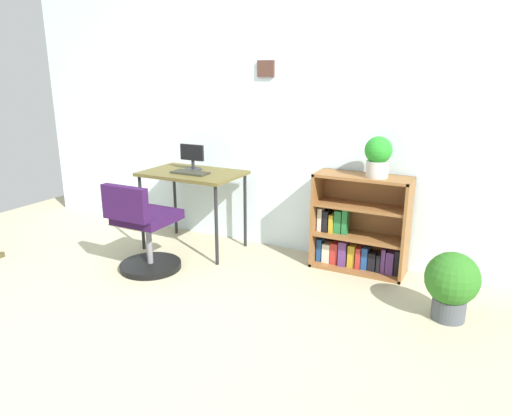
# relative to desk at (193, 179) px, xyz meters

# --- Properties ---
(ground_plane) EXTENTS (6.24, 6.24, 0.00)m
(ground_plane) POSITION_rel_desk_xyz_m (0.39, -1.71, -0.68)
(ground_plane) COLOR #B1AA89
(wall_back) EXTENTS (5.20, 0.12, 2.48)m
(wall_back) POSITION_rel_desk_xyz_m (0.39, 0.44, 0.56)
(wall_back) COLOR silver
(wall_back) RESTS_ON ground_plane
(desk) EXTENTS (0.90, 0.59, 0.74)m
(desk) POSITION_rel_desk_xyz_m (0.00, 0.00, 0.00)
(desk) COLOR brown
(desk) RESTS_ON ground_plane
(monitor) EXTENTS (0.25, 0.16, 0.24)m
(monitor) POSITION_rel_desk_xyz_m (-0.05, 0.08, 0.19)
(monitor) COLOR #262628
(monitor) RESTS_ON desk
(keyboard) EXTENTS (0.34, 0.15, 0.02)m
(keyboard) POSITION_rel_desk_xyz_m (0.03, -0.08, 0.08)
(keyboard) COLOR #2E2F24
(keyboard) RESTS_ON desk
(office_chair) EXTENTS (0.52, 0.55, 0.78)m
(office_chair) POSITION_rel_desk_xyz_m (-0.05, -0.65, -0.34)
(office_chair) COLOR black
(office_chair) RESTS_ON ground_plane
(bookshelf_low) EXTENTS (0.78, 0.30, 0.82)m
(bookshelf_low) POSITION_rel_desk_xyz_m (1.51, 0.24, -0.32)
(bookshelf_low) COLOR brown
(bookshelf_low) RESTS_ON ground_plane
(potted_plant_on_shelf) EXTENTS (0.22, 0.22, 0.32)m
(potted_plant_on_shelf) POSITION_rel_desk_xyz_m (1.64, 0.19, 0.32)
(potted_plant_on_shelf) COLOR #B7B2A8
(potted_plant_on_shelf) RESTS_ON bookshelf_low
(potted_plant_floor) EXTENTS (0.36, 0.36, 0.48)m
(potted_plant_floor) POSITION_rel_desk_xyz_m (2.31, -0.33, -0.41)
(potted_plant_floor) COLOR #474C51
(potted_plant_floor) RESTS_ON ground_plane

